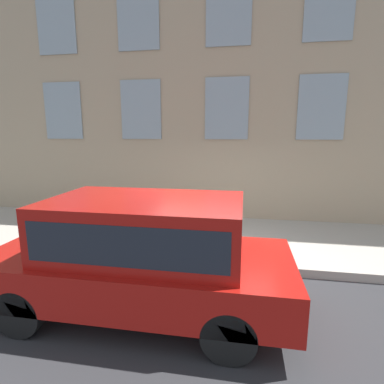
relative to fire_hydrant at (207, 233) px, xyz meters
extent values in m
plane|color=#2D2D30|center=(-0.65, -0.19, -0.53)|extent=(80.00, 80.00, 0.00)
cube|color=#A8A093|center=(0.94, -0.19, -0.44)|extent=(3.18, 60.00, 0.17)
cube|color=tan|center=(2.68, -0.19, 3.77)|extent=(0.30, 40.00, 8.59)
cube|color=#8C9EA8|center=(2.51, -2.62, 2.69)|extent=(0.03, 1.17, 1.63)
cube|color=#8C9EA8|center=(2.51, -0.19, 2.69)|extent=(0.03, 1.17, 1.63)
cube|color=#8C9EA8|center=(2.51, 2.23, 2.69)|extent=(0.03, 1.17, 1.63)
cube|color=#8C9EA8|center=(2.51, 4.66, 2.69)|extent=(0.03, 1.17, 1.63)
cube|color=#8C9EA8|center=(2.51, -2.62, 5.08)|extent=(0.03, 1.17, 1.63)
cube|color=#8C9EA8|center=(2.51, -0.19, 5.08)|extent=(0.03, 1.17, 1.63)
cube|color=#8C9EA8|center=(2.51, 2.23, 5.08)|extent=(0.03, 1.17, 1.63)
cube|color=#8C9EA8|center=(2.51, 4.66, 5.08)|extent=(0.03, 1.17, 1.63)
cylinder|color=gray|center=(0.00, 0.00, -0.34)|extent=(0.35, 0.35, 0.04)
cylinder|color=gray|center=(0.00, 0.00, -0.07)|extent=(0.26, 0.26, 0.57)
sphere|color=slate|center=(0.00, 0.00, 0.21)|extent=(0.27, 0.27, 0.27)
cylinder|color=black|center=(0.00, 0.00, 0.29)|extent=(0.09, 0.09, 0.11)
cylinder|color=gray|center=(0.00, -0.18, -0.01)|extent=(0.09, 0.10, 0.09)
cylinder|color=gray|center=(0.00, 0.18, -0.01)|extent=(0.09, 0.10, 0.09)
cylinder|color=navy|center=(0.41, 0.72, -0.10)|extent=(0.08, 0.08, 0.52)
cylinder|color=navy|center=(0.52, 0.72, -0.10)|extent=(0.08, 0.08, 0.52)
cube|color=white|center=(0.46, 0.72, 0.36)|extent=(0.14, 0.10, 0.39)
cylinder|color=white|center=(0.36, 0.72, 0.37)|extent=(0.06, 0.06, 0.37)
cylinder|color=white|center=(0.56, 0.72, 0.37)|extent=(0.06, 0.06, 0.37)
sphere|color=brown|center=(0.46, 0.72, 0.64)|extent=(0.17, 0.17, 0.17)
cylinder|color=black|center=(-2.86, 2.04, -0.21)|extent=(0.24, 0.64, 0.64)
cylinder|color=black|center=(-1.29, 2.04, -0.21)|extent=(0.24, 0.64, 0.64)
cylinder|color=black|center=(-2.86, -0.60, -0.21)|extent=(0.24, 0.64, 0.64)
cylinder|color=black|center=(-1.29, -0.60, -0.21)|extent=(0.24, 0.64, 0.64)
cube|color=#A5140F|center=(-2.08, 0.72, 0.08)|extent=(1.81, 4.26, 0.58)
cube|color=#A5140F|center=(-2.08, 0.61, 0.76)|extent=(1.59, 2.64, 0.77)
cube|color=#1E232D|center=(-2.08, 0.61, 0.76)|extent=(1.60, 2.43, 0.50)
camera|label=1|loc=(-5.89, -0.71, 2.02)|focal=28.00mm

